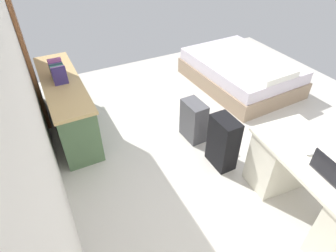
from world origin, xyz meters
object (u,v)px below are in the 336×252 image
(bed, at_px, (241,72))
(computer_mouse, at_px, (310,153))
(laptop, at_px, (330,171))
(desk, at_px, (314,191))
(suitcase_spare_grey, at_px, (193,121))
(figurine_small, at_px, (53,62))
(credenza, at_px, (67,105))
(suitcase_black, at_px, (223,142))

(bed, relative_size, computer_mouse, 19.48)
(laptop, bearing_deg, desk, -45.23)
(desk, relative_size, suitcase_spare_grey, 2.67)
(suitcase_spare_grey, height_order, figurine_small, figurine_small)
(credenza, relative_size, bed, 0.92)
(bed, bearing_deg, laptop, 154.94)
(suitcase_black, relative_size, laptop, 2.04)
(bed, height_order, suitcase_black, suitcase_black)
(bed, height_order, computer_mouse, computer_mouse)
(desk, xyz_separation_m, credenza, (2.59, 1.82, 0.00))
(suitcase_black, relative_size, figurine_small, 6.13)
(desk, bearing_deg, computer_mouse, 3.89)
(credenza, xyz_separation_m, suitcase_spare_grey, (-0.99, -1.44, -0.10))
(credenza, relative_size, suitcase_spare_grey, 3.20)
(laptop, relative_size, figurine_small, 3.01)
(desk, bearing_deg, figurine_small, 30.52)
(credenza, height_order, bed, credenza)
(desk, relative_size, suitcase_black, 2.22)
(figurine_small, bearing_deg, suitcase_black, -144.41)
(laptop, bearing_deg, bed, -25.06)
(credenza, distance_m, suitcase_black, 2.17)
(bed, relative_size, figurine_small, 17.71)
(laptop, relative_size, computer_mouse, 3.31)
(credenza, height_order, suitcase_spare_grey, credenza)
(desk, xyz_separation_m, laptop, (-0.08, 0.08, 0.40))
(suitcase_black, bearing_deg, bed, -44.54)
(bed, xyz_separation_m, suitcase_spare_grey, (-0.88, 1.50, 0.04))
(suitcase_black, height_order, figurine_small, figurine_small)
(suitcase_black, xyz_separation_m, computer_mouse, (-0.84, -0.32, 0.40))
(desk, height_order, figurine_small, figurine_small)
(bed, bearing_deg, figurine_small, 78.20)
(bed, relative_size, suitcase_spare_grey, 3.47)
(laptop, height_order, computer_mouse, laptop)
(computer_mouse, bearing_deg, figurine_small, 37.59)
(desk, distance_m, suitcase_black, 1.07)
(desk, bearing_deg, suitcase_black, 18.33)
(bed, bearing_deg, computer_mouse, 153.89)
(credenza, distance_m, figurine_small, 0.67)
(suitcase_spare_grey, bearing_deg, laptop, -171.99)
(credenza, bearing_deg, figurine_small, 0.17)
(credenza, relative_size, laptop, 5.44)
(desk, bearing_deg, bed, -24.25)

